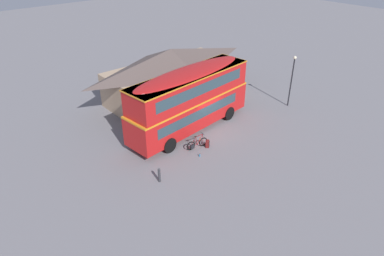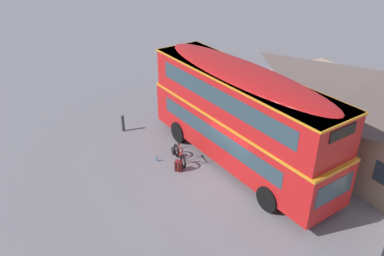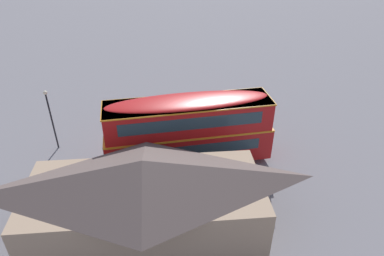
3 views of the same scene
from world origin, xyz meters
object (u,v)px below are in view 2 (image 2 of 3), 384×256
at_px(double_decker_bus, 240,114).
at_px(touring_bicycle, 179,155).
at_px(kerb_bollard, 123,123).
at_px(backpack_on_ground, 178,165).
at_px(water_bottle_blue_sports, 157,159).

distance_m(double_decker_bus, touring_bicycle, 3.61).
xyz_separation_m(double_decker_bus, kerb_bollard, (-5.64, -3.69, -2.15)).
xyz_separation_m(touring_bicycle, backpack_on_ground, (0.69, -0.38, -0.07)).
bearing_deg(water_bottle_blue_sports, double_decker_bus, 59.05).
bearing_deg(touring_bicycle, backpack_on_ground, -29.13).
relative_size(touring_bicycle, backpack_on_ground, 2.88).
height_order(touring_bicycle, backpack_on_ground, touring_bicycle).
relative_size(double_decker_bus, touring_bicycle, 6.44).
xyz_separation_m(touring_bicycle, water_bottle_blue_sports, (-0.53, -0.93, -0.26)).
bearing_deg(double_decker_bus, touring_bicycle, -121.49).
distance_m(water_bottle_blue_sports, kerb_bollard, 3.69).
height_order(touring_bicycle, kerb_bollard, touring_bicycle).
relative_size(touring_bicycle, water_bottle_blue_sports, 6.90).
xyz_separation_m(double_decker_bus, touring_bicycle, (-1.46, -2.39, -2.27)).
bearing_deg(kerb_bollard, touring_bicycle, 17.36).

